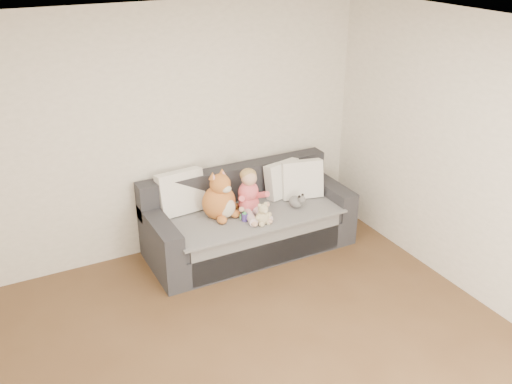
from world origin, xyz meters
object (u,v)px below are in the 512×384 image
Objects in this scene: sofa at (248,222)px; sippy_cup at (245,216)px; plush_cat at (220,199)px; toddler at (250,195)px; teddy_bear at (263,215)px.

sofa reaches higher than sippy_cup.
sofa is 4.05× the size of plush_cat.
plush_cat is at bearing -175.14° from sofa.
toddler is 2.07× the size of teddy_bear.
toddler is 0.92× the size of plush_cat.
teddy_bear is 0.20m from sippy_cup.
teddy_bear is at bearing -85.28° from toddler.
toddler is at bearing -30.04° from plush_cat.
toddler is (-0.02, -0.09, 0.37)m from sofa.
sippy_cup is at bearing -128.47° from toddler.
plush_cat is at bearing 130.60° from sippy_cup.
sippy_cup is (-0.14, 0.14, -0.04)m from teddy_bear.
sofa is 9.14× the size of teddy_bear.
sippy_cup is at bearing 128.77° from teddy_bear.
sofa reaches higher than teddy_bear.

